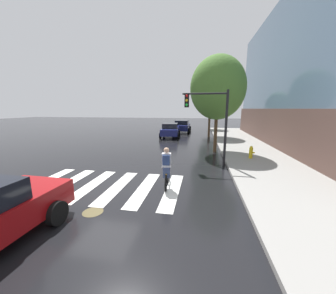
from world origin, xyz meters
TOP-DOWN VIEW (x-y plane):
  - ground_plane at (0.00, 0.00)m, footprint 120.00×120.00m
  - crosswalk_stripes at (0.05, 0.00)m, footprint 6.33×3.52m
  - manhole_cover at (0.70, -2.02)m, footprint 0.64×0.64m
  - sedan_mid at (0.54, 14.69)m, footprint 2.39×4.67m
  - sedan_far at (1.43, 19.55)m, footprint 2.28×4.77m
  - cyclist at (2.66, 0.29)m, footprint 0.38×1.71m
  - traffic_light_near at (4.50, 3.81)m, footprint 2.47×0.28m
  - fire_hydrant at (7.12, 5.33)m, footprint 0.33×0.22m
  - street_tree_near at (5.06, 7.40)m, footprint 3.85×3.85m
  - street_tree_mid at (4.90, 15.27)m, footprint 3.98×3.98m
  - street_tree_far at (5.26, 22.96)m, footprint 3.12×3.12m

SIDE VIEW (x-z plane):
  - ground_plane at x=0.00m, z-range 0.00..0.00m
  - manhole_cover at x=0.70m, z-range 0.00..0.01m
  - crosswalk_stripes at x=0.05m, z-range 0.00..0.01m
  - fire_hydrant at x=7.12m, z-range 0.14..0.92m
  - sedan_mid at x=0.54m, z-range 0.02..1.60m
  - cyclist at x=2.66m, z-range 0.00..1.69m
  - sedan_far at x=1.43m, z-range 0.03..1.67m
  - traffic_light_near at x=4.50m, z-range 0.76..4.96m
  - street_tree_far at x=5.26m, z-range 0.97..6.51m
  - street_tree_near at x=5.06m, z-range 1.20..8.06m
  - street_tree_mid at x=4.90m, z-range 1.24..8.32m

